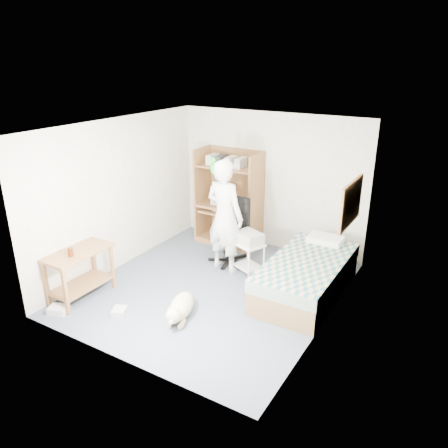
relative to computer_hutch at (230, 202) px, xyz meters
The scene contains 21 objects.
floor 2.05m from the computer_hutch, 68.06° to the right, with size 4.00×4.00×0.00m, color #46505F.
wall_back 0.86m from the computer_hutch, 20.54° to the left, with size 3.60×0.02×2.50m, color beige.
wall_right 3.07m from the computer_hutch, 34.80° to the right, with size 0.02×4.00×2.50m, color beige.
wall_left 2.10m from the computer_hutch, 122.33° to the right, with size 0.02×4.00×2.50m, color beige.
ceiling 2.52m from the computer_hutch, 68.06° to the right, with size 3.60×4.00×0.02m, color white.
computer_hutch is the anchor object (origin of this frame).
bed 2.35m from the computer_hutch, 29.29° to the right, with size 1.02×2.02×0.66m.
side_desk 3.08m from the computer_hutch, 106.14° to the right, with size 0.50×1.00×0.75m.
corkboard 2.69m from the computer_hutch, 18.72° to the right, with size 0.04×0.94×0.66m.
office_chair 0.96m from the computer_hutch, 57.12° to the right, with size 0.64×0.64×1.14m.
person 1.17m from the computer_hutch, 63.80° to the right, with size 0.69×0.46×1.90m, color white.
parrot 1.41m from the computer_hutch, 73.14° to the right, with size 0.14×0.25×0.38m.
dog 2.82m from the computer_hutch, 74.18° to the right, with size 0.49×0.91×0.35m.
printer_cart 1.45m from the computer_hutch, 46.80° to the right, with size 0.57×0.52×0.56m.
printer 1.39m from the computer_hutch, 46.80° to the right, with size 0.42×0.32×0.18m, color #A8A9A4.
crt_monitor 0.19m from the computer_hutch, behind, with size 0.43×0.45×0.35m.
keyboard 0.22m from the computer_hutch, 97.36° to the right, with size 0.45×0.16×0.03m, color beige.
pencil_cup 0.39m from the computer_hutch, 13.14° to the right, with size 0.08×0.08×0.12m, color gold.
drink_glass 3.20m from the computer_hutch, 104.48° to the right, with size 0.08×0.08×0.12m, color #431C0A.
floor_box_a 3.61m from the computer_hutch, 103.10° to the right, with size 0.25×0.20×0.10m, color silver.
floor_box_b 3.11m from the computer_hutch, 90.86° to the right, with size 0.18×0.22×0.08m, color #B6B6B1.
Camera 1 is at (3.23, -5.05, 3.41)m, focal length 35.00 mm.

